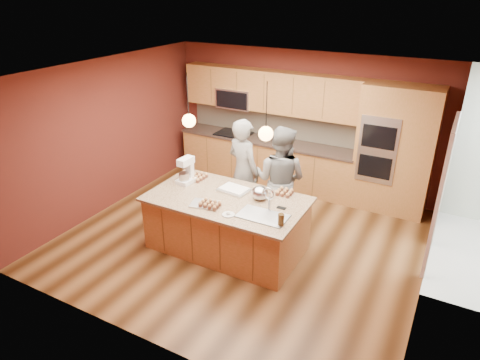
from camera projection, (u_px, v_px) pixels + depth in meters
The scene contains 24 objects.
floor at pixel (244, 238), 7.05m from camera, with size 5.50×5.50×0.00m, color #3F230F.
ceiling at pixel (244, 73), 5.92m from camera, with size 5.50×5.50×0.00m, color white.
wall_back at pixel (303, 120), 8.48m from camera, with size 5.50×5.50×0.00m, color #561F18.
wall_front at pixel (133, 243), 4.49m from camera, with size 5.50×5.50×0.00m, color #561F18.
wall_left at pixel (109, 135), 7.67m from camera, with size 5.00×5.00×0.00m, color #561F18.
wall_right at pixel (440, 203), 5.30m from camera, with size 5.00×5.00×0.00m, color #561F18.
cabinet_run at pixel (266, 136), 8.73m from camera, with size 3.74×0.64×2.30m.
oven_column at pixel (395, 150), 7.53m from camera, with size 1.30×0.62×2.30m.
doorway_trim at pixel (440, 198), 6.07m from camera, with size 0.08×1.11×2.20m, color silver, non-canonical shape.
pendant_left at pixel (189, 120), 6.24m from camera, with size 0.20×0.20×0.80m.
pendant_right at pixel (266, 133), 5.71m from camera, with size 0.20×0.20×0.80m.
island at pixel (228, 223), 6.62m from camera, with size 2.39×1.34×1.26m.
person_left at pixel (243, 171), 7.25m from camera, with size 0.67×0.44×1.84m, color black.
person_right at pixel (280, 180), 6.96m from camera, with size 0.89×0.69×1.82m, color slate.
stand_mixer at pixel (186, 172), 6.88m from camera, with size 0.24×0.33×0.42m.
sheet_cake at pixel (234, 189), 6.66m from camera, with size 0.51×0.40×0.05m.
cooling_rack at pixel (205, 204), 6.25m from camera, with size 0.41×0.29×0.02m, color silver.
mixing_bowl at pixel (260, 193), 6.37m from camera, with size 0.26×0.26×0.22m, color silver.
plate at pixel (228, 215), 5.97m from camera, with size 0.18×0.18×0.01m, color silver.
tumbler at pixel (281, 220), 5.69m from camera, with size 0.08×0.08×0.17m, color #3C2710.
phone at pixel (281, 208), 6.15m from camera, with size 0.13×0.07×0.01m, color black.
cupcakes_left at pixel (198, 177), 7.06m from camera, with size 0.25×0.33×0.07m, color tan, non-canonical shape.
cupcakes_rack at pixel (210, 204), 6.17m from camera, with size 0.31×0.23×0.07m, color tan, non-canonical shape.
cupcakes_right at pixel (284, 192), 6.55m from camera, with size 0.25×0.25×0.08m, color tan, non-canonical shape.
Camera 1 is at (2.80, -5.31, 3.83)m, focal length 32.00 mm.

